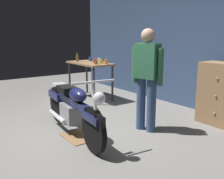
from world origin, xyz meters
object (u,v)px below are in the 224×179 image
mug_red_diner (95,61)px  mug_brown_stoneware (96,62)px  mug_yellow_tall (101,62)px  mug_blue_enamel (90,59)px  mug_white_ceramic (99,60)px  person_standing (147,76)px  mug_orange_travel (106,62)px  motorcycle (72,107)px  bottle (77,58)px  storage_bin (60,94)px  wooden_dresser (223,94)px

mug_red_diner → mug_brown_stoneware: size_ratio=1.13×
mug_red_diner → mug_yellow_tall: (0.14, 0.07, -0.01)m
mug_red_diner → mug_blue_enamel: bearing=160.7°
mug_white_ceramic → person_standing: bearing=-15.3°
mug_orange_travel → mug_blue_enamel: bearing=174.8°
mug_red_diner → mug_blue_enamel: 0.52m
mug_red_diner → mug_brown_stoneware: same height
motorcycle → mug_white_ceramic: (-1.85, 1.74, 0.50)m
motorcycle → bottle: (-2.25, 1.34, 0.55)m
motorcycle → mug_white_ceramic: mug_white_ceramic is taller
mug_orange_travel → mug_white_ceramic: size_ratio=1.03×
mug_brown_stoneware → mug_blue_enamel: (-0.72, 0.29, -0.00)m
storage_bin → bottle: bearing=107.0°
mug_orange_travel → mug_red_diner: (-0.33, -0.10, -0.00)m
mug_orange_travel → storage_bin: bearing=-127.9°
mug_white_ceramic → mug_red_diner: bearing=-56.9°
person_standing → mug_blue_enamel: (-2.74, 0.62, 0.03)m
mug_white_ceramic → wooden_dresser: bearing=11.6°
mug_red_diner → wooden_dresser: bearing=16.0°
storage_bin → mug_blue_enamel: mug_blue_enamel is taller
motorcycle → mug_yellow_tall: (-1.58, 1.60, 0.49)m
mug_orange_travel → mug_yellow_tall: 0.19m
mug_white_ceramic → mug_brown_stoneware: size_ratio=1.04×
mug_orange_travel → mug_white_ceramic: bearing=166.9°
mug_brown_stoneware → mug_yellow_tall: mug_brown_stoneware is taller
wooden_dresser → mug_white_ceramic: size_ratio=9.77×
mug_orange_travel → mug_brown_stoneware: 0.24m
mug_brown_stoneware → mug_yellow_tall: size_ratio=0.92×
wooden_dresser → mug_yellow_tall: 2.85m
mug_white_ceramic → bottle: 0.56m
wooden_dresser → storage_bin: bearing=-153.5°
mug_white_ceramic → mug_blue_enamel: bearing=-174.7°
motorcycle → mug_yellow_tall: motorcycle is taller
mug_red_diner → mug_blue_enamel: mug_red_diner is taller
mug_white_ceramic → bottle: size_ratio=0.47×
motorcycle → mug_red_diner: size_ratio=17.85×
mug_brown_stoneware → mug_blue_enamel: bearing=158.2°
storage_bin → mug_red_diner: size_ratio=3.60×
wooden_dresser → storage_bin: wooden_dresser is taller
storage_bin → mug_blue_enamel: (-0.14, 0.95, 0.78)m
mug_blue_enamel → mug_red_diner: bearing=-19.3°
mug_red_diner → mug_yellow_tall: mug_red_diner is taller
wooden_dresser → bottle: (-3.39, -1.01, 0.45)m
person_standing → mug_orange_travel: (-1.92, 0.55, 0.03)m
storage_bin → mug_white_ceramic: size_ratio=3.91×
wooden_dresser → mug_blue_enamel: size_ratio=9.25×
wooden_dresser → mug_yellow_tall: bearing=-164.6°
motorcycle → mug_orange_travel: (-1.38, 1.63, 0.51)m
motorcycle → mug_white_ceramic: 2.58m
wooden_dresser → mug_white_ceramic: (-2.99, -0.61, 0.40)m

